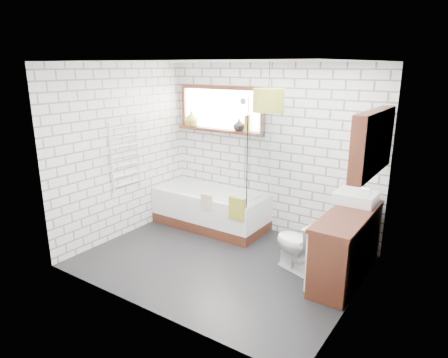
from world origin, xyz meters
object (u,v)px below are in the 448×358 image
Objects in this scene: basin at (356,197)px; toilet at (299,245)px; pendant at (269,100)px; bathtub at (211,209)px; vanity at (347,246)px.

basin reaches higher than toilet.
pendant reaches higher than toilet.
bathtub is 2.29m from basin.
bathtub is at bearing -179.29° from basin.
vanity is 2.04× the size of toilet.
basin is 1.42× the size of pendant.
vanity is at bearing -81.93° from basin.
pendant is (1.46, -0.93, 1.81)m from bathtub.
toilet is 1.81m from pendant.
bathtub is at bearing 147.56° from pendant.
bathtub is at bearing -89.57° from toilet.
vanity is at bearing -9.88° from bathtub.
basin is 0.69× the size of toilet.
vanity reaches higher than bathtub.
pendant is at bearing -146.88° from vanity.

